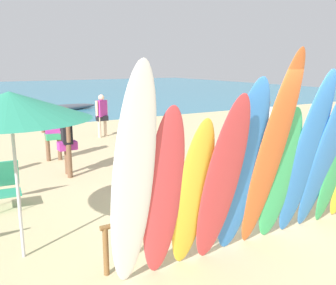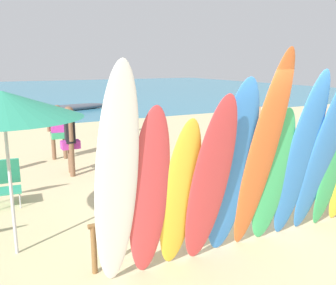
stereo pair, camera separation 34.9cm
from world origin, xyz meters
name	(u,v)px [view 1 (the left image)]	position (x,y,z in m)	size (l,w,h in m)	color
ground	(47,118)	(0.00, 14.00, 0.00)	(60.00, 60.00, 0.00)	#D3BC8C
ocean_water	(3,92)	(0.00, 31.70, 0.01)	(60.00, 40.00, 0.02)	teal
surfboard_rack	(248,199)	(0.00, 0.00, 0.55)	(4.68, 0.07, 0.66)	brown
surfboard_white_0	(133,185)	(-2.16, -0.56, 1.31)	(0.47, 0.06, 2.70)	white
surfboard_red_1	(163,197)	(-1.75, -0.49, 1.08)	(0.47, 0.07, 2.21)	#D13D42
surfboard_yellow_2	(192,197)	(-1.34, -0.47, 1.00)	(0.47, 0.08, 2.05)	yellow
surfboard_red_3	(222,184)	(-0.98, -0.57, 1.13)	(0.55, 0.06, 2.34)	#D13D42
surfboard_blue_4	(242,171)	(-0.59, -0.50, 1.22)	(0.58, 0.06, 2.50)	#337AD1
surfboard_orange_5	(270,156)	(-0.20, -0.59, 1.38)	(0.47, 0.07, 2.86)	orange
surfboard_green_6	(279,176)	(0.15, -0.45, 1.02)	(0.52, 0.08, 2.07)	#38B266
surfboard_blue_7	(305,157)	(0.54, -0.55, 1.26)	(0.52, 0.08, 2.58)	#337AD1
surfboard_blue_8	(327,152)	(0.96, -0.59, 1.30)	(0.53, 0.08, 2.68)	#337AD1
beachgoer_near_rack	(52,129)	(-1.55, 5.85, 0.85)	(0.56, 0.24, 1.48)	brown
beachgoer_photographing	(102,113)	(0.69, 8.22, 0.86)	(0.51, 0.35, 1.50)	beige
beachgoer_midbeach	(67,137)	(-1.58, 4.29, 0.93)	(0.42, 0.61, 1.61)	brown
beachgoer_strolling	(265,125)	(3.31, 3.02, 0.97)	(0.44, 0.57, 1.68)	#9E704C
beach_chair_striped	(5,183)	(-3.06, 3.04, 0.43)	(0.55, 0.70, 0.83)	#B7B7BC
beach_umbrella	(10,106)	(-3.10, 0.97, 2.05)	(2.00, 2.00, 2.23)	silver
distant_boat	(58,108)	(0.99, 15.92, 0.17)	(4.71, 1.89, 0.38)	#4C515B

